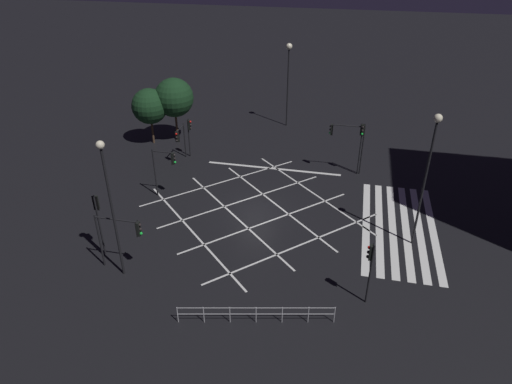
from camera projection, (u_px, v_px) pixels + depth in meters
ground_plane at (256, 210)px, 33.71m from camera, size 200.00×200.00×0.00m
road_markings at (346, 218)px, 32.86m from camera, size 17.46×21.47×0.01m
traffic_light_ne_main at (180, 137)px, 39.58m from camera, size 1.93×0.36×3.26m
traffic_light_nw_cross at (122, 232)px, 26.55m from camera, size 0.36×2.94×3.72m
traffic_light_se_cross at (346, 137)px, 37.43m from camera, size 0.36×2.89×4.38m
traffic_light_se_main at (361, 139)px, 37.07m from camera, size 0.39×0.36×4.53m
traffic_light_median_north at (165, 163)px, 34.03m from camera, size 0.36×1.86×3.95m
traffic_light_nw_main at (98, 213)px, 27.74m from camera, size 0.39×0.36×4.28m
traffic_light_sw_cross at (370, 262)px, 24.05m from camera, size 0.36×0.39×3.94m
traffic_light_ne_cross at (189, 130)px, 40.47m from camera, size 0.36×0.39×3.56m
street_lamp_east at (109, 191)px, 24.65m from camera, size 0.46×0.46×8.70m
street_lamp_west at (430, 158)px, 27.09m from camera, size 0.51×0.51×9.00m
street_lamp_far at (289, 64)px, 45.05m from camera, size 0.62×0.62×8.47m
street_tree_near at (174, 98)px, 42.89m from camera, size 3.67×3.67×6.12m
street_tree_far at (150, 106)px, 42.55m from camera, size 3.33×3.33×5.36m
pedestrian_railing at (256, 313)px, 23.80m from camera, size 1.82×8.08×1.05m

